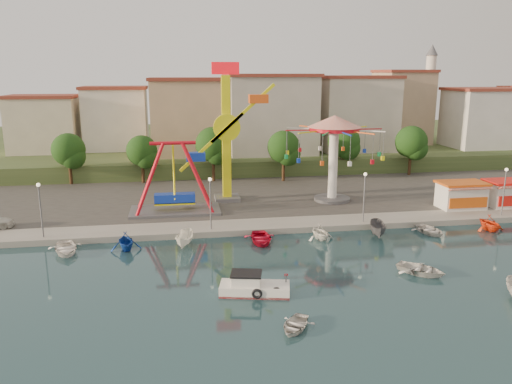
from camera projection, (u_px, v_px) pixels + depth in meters
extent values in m
plane|color=#16333D|center=(325.00, 281.00, 38.95)|extent=(200.00, 200.00, 0.00)
cube|color=#9E998E|center=(234.00, 154.00, 98.44)|extent=(200.00, 100.00, 0.60)
cube|color=#4C4944|center=(261.00, 188.00, 67.63)|extent=(90.00, 28.00, 0.01)
cube|color=#384C26|center=(231.00, 144.00, 102.96)|extent=(200.00, 60.00, 3.00)
cube|color=#59595E|center=(175.00, 210.00, 56.24)|extent=(10.00, 5.00, 0.30)
cube|color=#1436B6|center=(175.00, 198.00, 55.90)|extent=(4.50, 1.40, 1.00)
cylinder|color=red|center=(173.00, 143.00, 54.46)|extent=(5.00, 0.40, 0.40)
cube|color=#59595E|center=(227.00, 198.00, 61.39)|extent=(3.00, 3.00, 0.50)
cube|color=yellow|center=(226.00, 139.00, 59.70)|extent=(1.00, 1.00, 15.00)
cube|color=red|center=(225.00, 68.00, 57.78)|extent=(3.20, 0.50, 1.40)
cylinder|color=yellow|center=(227.00, 128.00, 58.59)|extent=(3.20, 0.50, 3.20)
cube|color=yellow|center=(243.00, 113.00, 58.30)|extent=(7.70, 0.35, 6.91)
cube|color=#E55014|center=(258.00, 99.00, 58.20)|extent=(2.20, 1.20, 1.00)
cylinder|color=#59595E|center=(332.00, 199.00, 61.22)|extent=(4.40, 4.40, 0.40)
cylinder|color=white|center=(333.00, 164.00, 60.22)|extent=(1.10, 1.10, 9.00)
cylinder|color=red|center=(334.00, 129.00, 59.23)|extent=(6.00, 6.00, 0.50)
cone|color=red|center=(335.00, 121.00, 59.02)|extent=(6.40, 6.40, 1.40)
cube|color=white|center=(461.00, 196.00, 57.58)|extent=(5.00, 3.00, 2.80)
cube|color=#CC5212|center=(462.00, 183.00, 57.22)|extent=(5.40, 3.40, 0.25)
cube|color=red|center=(471.00, 189.00, 55.67)|extent=(5.00, 0.77, 0.43)
cube|color=white|center=(509.00, 194.00, 58.50)|extent=(5.00, 3.00, 2.80)
cube|color=red|center=(510.00, 181.00, 58.14)|extent=(5.40, 3.40, 0.25)
cylinder|color=#59595E|center=(41.00, 212.00, 47.04)|extent=(0.14, 0.14, 5.00)
cylinder|color=#59595E|center=(211.00, 205.00, 49.49)|extent=(0.14, 0.14, 5.00)
cylinder|color=#59595E|center=(364.00, 199.00, 51.94)|extent=(0.14, 0.14, 5.00)
cylinder|color=#59595E|center=(504.00, 193.00, 54.39)|extent=(0.14, 0.14, 5.00)
cylinder|color=#382314|center=(70.00, 172.00, 69.93)|extent=(0.44, 0.44, 3.60)
sphere|color=black|center=(68.00, 150.00, 69.21)|extent=(4.60, 4.60, 4.60)
cylinder|color=#382314|center=(143.00, 171.00, 70.78)|extent=(0.44, 0.44, 3.40)
sphere|color=black|center=(142.00, 151.00, 70.10)|extent=(4.35, 4.35, 4.35)
cylinder|color=#382314|center=(213.00, 168.00, 71.83)|extent=(0.44, 0.44, 3.92)
sphere|color=black|center=(213.00, 144.00, 71.05)|extent=(5.02, 5.02, 5.02)
cylinder|color=#382314|center=(283.00, 168.00, 72.01)|extent=(0.44, 0.44, 3.66)
sphere|color=black|center=(284.00, 147.00, 71.28)|extent=(4.68, 4.68, 4.68)
cylinder|color=#382314|center=(343.00, 163.00, 76.40)|extent=(0.44, 0.44, 3.80)
sphere|color=black|center=(344.00, 141.00, 75.64)|extent=(4.86, 4.86, 4.86)
cylinder|color=#382314|center=(410.00, 163.00, 76.18)|extent=(0.44, 0.44, 3.77)
sphere|color=black|center=(411.00, 142.00, 75.43)|extent=(4.83, 4.83, 4.83)
cube|color=beige|center=(28.00, 120.00, 76.01)|extent=(9.26, 9.53, 11.87)
cube|color=silver|center=(114.00, 125.00, 83.34)|extent=(12.33, 9.01, 8.63)
cube|color=tan|center=(193.00, 116.00, 85.61)|extent=(11.95, 9.28, 11.23)
cube|color=beige|center=(275.00, 123.00, 84.92)|extent=(12.59, 10.50, 9.20)
cube|color=beige|center=(344.00, 120.00, 90.25)|extent=(10.75, 9.23, 9.24)
cube|color=tan|center=(419.00, 114.00, 90.26)|extent=(12.77, 10.96, 11.21)
cube|color=silver|center=(484.00, 111.00, 90.43)|extent=(8.23, 8.98, 12.36)
cylinder|color=silver|center=(428.00, 100.00, 93.78)|extent=(1.80, 1.80, 16.00)
cylinder|color=#59595E|center=(431.00, 72.00, 92.62)|extent=(2.80, 2.80, 0.30)
cone|color=#59595E|center=(432.00, 50.00, 91.69)|extent=(2.20, 2.20, 2.00)
cube|color=white|center=(255.00, 290.00, 36.68)|extent=(5.40, 2.98, 0.92)
cube|color=red|center=(255.00, 293.00, 36.73)|extent=(5.40, 2.98, 0.16)
cube|color=white|center=(246.00, 280.00, 36.51)|extent=(2.32, 1.93, 0.92)
cube|color=black|center=(246.00, 274.00, 36.39)|extent=(2.56, 2.17, 0.12)
torus|color=black|center=(257.00, 294.00, 35.66)|extent=(0.80, 0.36, 0.78)
torus|color=black|center=(276.00, 292.00, 35.93)|extent=(0.80, 0.36, 0.78)
imported|color=white|center=(421.00, 269.00, 40.28)|extent=(4.67, 4.73, 0.80)
imported|color=silver|center=(295.00, 325.00, 31.56)|extent=(3.36, 3.62, 0.61)
imported|color=white|center=(66.00, 248.00, 44.99)|extent=(3.87, 4.71, 0.85)
imported|color=#12399E|center=(126.00, 241.00, 45.71)|extent=(3.38, 3.72, 1.69)
imported|color=white|center=(185.00, 239.00, 46.56)|extent=(2.19, 3.89, 1.42)
imported|color=red|center=(261.00, 238.00, 47.73)|extent=(3.21, 4.36, 0.88)
imported|color=white|center=(320.00, 232.00, 48.55)|extent=(3.21, 3.49, 1.55)
imported|color=#58575C|center=(378.00, 229.00, 49.47)|extent=(2.47, 4.19, 1.52)
imported|color=silver|center=(430.00, 230.00, 50.41)|extent=(3.34, 4.17, 0.77)
imported|color=#F44015|center=(490.00, 223.00, 51.31)|extent=(3.06, 3.45, 1.69)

